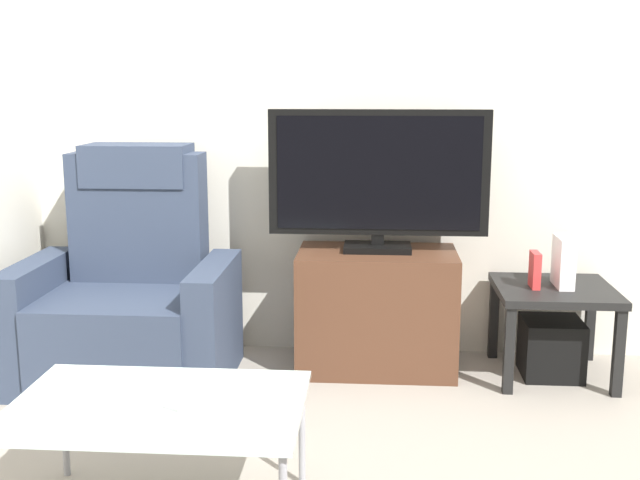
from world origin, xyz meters
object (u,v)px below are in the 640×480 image
(recliner_armchair, at_px, (129,298))
(game_console, at_px, (564,262))
(tv_stand, at_px, (377,310))
(side_table, at_px, (554,301))
(cell_phone, at_px, (187,400))
(coffee_table, at_px, (158,410))
(television, at_px, (378,177))
(subwoofer_box, at_px, (551,348))
(book_upright, at_px, (535,270))

(recliner_armchair, bearing_deg, game_console, -8.17)
(tv_stand, distance_m, side_table, 0.83)
(side_table, xyz_separation_m, cell_phone, (-1.41, -1.38, 0.04))
(game_console, relative_size, coffee_table, 0.26)
(tv_stand, relative_size, coffee_table, 0.84)
(television, relative_size, recliner_armchair, 0.96)
(side_table, bearing_deg, cell_phone, -135.68)
(recliner_armchair, bearing_deg, coffee_table, -80.66)
(recliner_armchair, distance_m, subwoofer_box, 2.01)
(television, bearing_deg, side_table, -4.70)
(game_console, bearing_deg, recliner_armchair, -176.25)
(tv_stand, height_order, book_upright, book_upright)
(side_table, height_order, subwoofer_box, side_table)
(game_console, bearing_deg, cell_phone, -136.17)
(television, height_order, cell_phone, television)
(game_console, bearing_deg, subwoofer_box, -164.05)
(game_console, distance_m, cell_phone, 2.01)
(television, bearing_deg, cell_phone, -111.94)
(recliner_armchair, height_order, game_console, recliner_armchair)
(side_table, distance_m, coffee_table, 2.04)
(game_console, bearing_deg, television, 176.15)
(television, relative_size, cell_phone, 6.91)
(book_upright, relative_size, game_console, 0.71)
(tv_stand, xyz_separation_m, side_table, (0.83, -0.05, 0.08))
(tv_stand, distance_m, book_upright, 0.77)
(tv_stand, xyz_separation_m, cell_phone, (-0.58, -1.43, 0.12))
(side_table, bearing_deg, recliner_armchair, -176.47)
(recliner_armchair, xyz_separation_m, game_console, (2.03, 0.13, 0.18))
(recliner_armchair, xyz_separation_m, subwoofer_box, (1.99, 0.12, -0.24))
(book_upright, height_order, game_console, game_console)
(coffee_table, bearing_deg, game_console, 42.25)
(side_table, bearing_deg, coffee_table, -137.30)
(recliner_armchair, xyz_separation_m, book_upright, (1.89, 0.10, 0.15))
(television, bearing_deg, book_upright, -6.89)
(television, xyz_separation_m, cell_phone, (-0.58, -1.45, -0.53))
(side_table, distance_m, cell_phone, 1.97)
(tv_stand, height_order, recliner_armchair, recliner_armchair)
(subwoofer_box, xyz_separation_m, coffee_table, (-1.50, -1.39, 0.24))
(cell_phone, bearing_deg, side_table, 73.58)
(tv_stand, height_order, side_table, tv_stand)
(side_table, distance_m, game_console, 0.19)
(recliner_armchair, height_order, side_table, recliner_armchair)
(cell_phone, bearing_deg, book_upright, 75.27)
(recliner_armchair, xyz_separation_m, cell_phone, (0.58, -1.26, 0.04))
(game_console, bearing_deg, side_table, -164.05)
(tv_stand, relative_size, subwoofer_box, 2.76)
(television, xyz_separation_m, game_console, (0.86, -0.06, -0.38))
(television, bearing_deg, coffee_table, -114.81)
(side_table, height_order, cell_phone, side_table)
(subwoofer_box, distance_m, game_console, 0.42)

